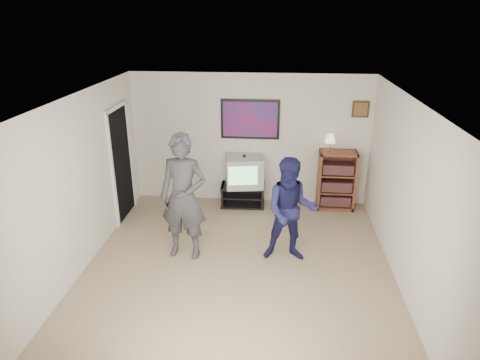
% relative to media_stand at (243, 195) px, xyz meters
% --- Properties ---
extents(room_shell, '(4.51, 5.00, 2.51)m').
position_rel_media_stand_xyz_m(room_shell, '(0.11, -1.88, 1.04)').
color(room_shell, '#7D684F').
rests_on(room_shell, ground).
extents(media_stand, '(0.84, 0.48, 0.42)m').
position_rel_media_stand_xyz_m(media_stand, '(0.00, 0.00, 0.00)').
color(media_stand, black).
rests_on(media_stand, room_shell).
extents(crt_television, '(0.77, 0.68, 0.58)m').
position_rel_media_stand_xyz_m(crt_television, '(0.03, 0.00, 0.50)').
color(crt_television, '#AFAEA9').
rests_on(crt_television, media_stand).
extents(bookshelf, '(0.68, 0.39, 1.12)m').
position_rel_media_stand_xyz_m(bookshelf, '(1.77, 0.05, 0.35)').
color(bookshelf, '#512818').
rests_on(bookshelf, room_shell).
extents(table_lamp, '(0.20, 0.20, 0.32)m').
position_rel_media_stand_xyz_m(table_lamp, '(1.60, 0.09, 1.07)').
color(table_lamp, '#EFEAB5').
rests_on(table_lamp, bookshelf).
extents(person_tall, '(0.76, 0.54, 1.94)m').
position_rel_media_stand_xyz_m(person_tall, '(-0.73, -1.88, 0.76)').
color(person_tall, '#353638').
rests_on(person_tall, room_shell).
extents(person_short, '(0.80, 0.63, 1.62)m').
position_rel_media_stand_xyz_m(person_short, '(0.86, -1.85, 0.60)').
color(person_short, '#191947').
rests_on(person_short, room_shell).
extents(controller_left, '(0.06, 0.12, 0.03)m').
position_rel_media_stand_xyz_m(controller_left, '(-0.74, -1.70, 0.98)').
color(controller_left, white).
rests_on(controller_left, person_tall).
extents(controller_right, '(0.04, 0.12, 0.03)m').
position_rel_media_stand_xyz_m(controller_right, '(0.83, -1.66, 0.92)').
color(controller_right, white).
rests_on(controller_right, person_short).
extents(poster, '(1.10, 0.03, 0.75)m').
position_rel_media_stand_xyz_m(poster, '(0.11, 0.25, 1.44)').
color(poster, black).
rests_on(poster, room_shell).
extents(air_vent, '(0.28, 0.02, 0.14)m').
position_rel_media_stand_xyz_m(air_vent, '(-0.44, 0.25, 1.74)').
color(air_vent, white).
rests_on(air_vent, room_shell).
extents(small_picture, '(0.30, 0.03, 0.30)m').
position_rel_media_stand_xyz_m(small_picture, '(2.11, 0.25, 1.67)').
color(small_picture, black).
rests_on(small_picture, room_shell).
extents(doorway, '(0.03, 0.85, 2.00)m').
position_rel_media_stand_xyz_m(doorway, '(-2.12, -0.63, 0.79)').
color(doorway, black).
rests_on(doorway, room_shell).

